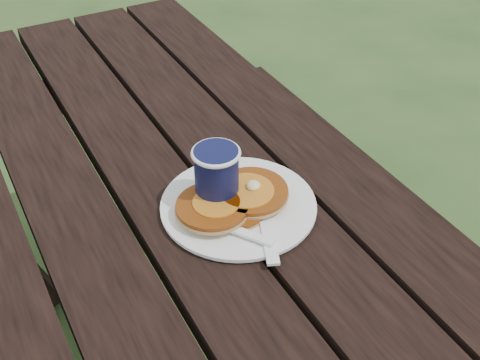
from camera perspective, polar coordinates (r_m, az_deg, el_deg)
plate at (r=1.02m, az=-0.15°, el=-2.48°), size 0.28×0.28×0.01m
pancake_stack at (r=1.00m, az=-0.63°, el=-1.94°), size 0.20×0.13×0.04m
knife at (r=0.97m, az=2.51°, el=-4.20°), size 0.09×0.17×0.00m
fork at (r=0.95m, az=0.18°, el=-4.96°), size 0.12×0.15×0.01m
coffee_cup at (r=0.99m, az=-2.23°, el=0.44°), size 0.08×0.08×0.11m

